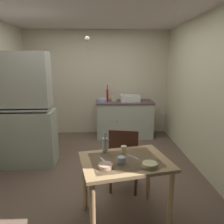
{
  "coord_description": "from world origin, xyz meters",
  "views": [
    {
      "loc": [
        0.14,
        -3.42,
        1.77
      ],
      "look_at": [
        0.28,
        -0.08,
        1.0
      ],
      "focal_mm": 34.78,
      "sensor_mm": 36.0,
      "label": 1
    }
  ],
  "objects_px": {
    "hutch_cabinet": "(24,114)",
    "sink_basin": "(130,98)",
    "dining_table": "(125,170)",
    "glass_bottle": "(105,144)",
    "hand_pump": "(107,94)",
    "chair_far_side": "(124,158)",
    "mixing_bowl_counter": "(102,100)",
    "teacup_mint": "(124,149)",
    "serving_bowl_wide": "(105,166)"
  },
  "relations": [
    {
      "from": "mixing_bowl_counter",
      "to": "serving_bowl_wide",
      "type": "distance_m",
      "value": 2.98
    },
    {
      "from": "dining_table",
      "to": "glass_bottle",
      "type": "bearing_deg",
      "value": 134.4
    },
    {
      "from": "mixing_bowl_counter",
      "to": "serving_bowl_wide",
      "type": "bearing_deg",
      "value": -89.17
    },
    {
      "from": "dining_table",
      "to": "serving_bowl_wide",
      "type": "xyz_separation_m",
      "value": [
        -0.21,
        -0.16,
        0.13
      ]
    },
    {
      "from": "chair_far_side",
      "to": "glass_bottle",
      "type": "xyz_separation_m",
      "value": [
        -0.26,
        -0.36,
        0.34
      ]
    },
    {
      "from": "glass_bottle",
      "to": "mixing_bowl_counter",
      "type": "bearing_deg",
      "value": 90.96
    },
    {
      "from": "chair_far_side",
      "to": "glass_bottle",
      "type": "distance_m",
      "value": 0.56
    },
    {
      "from": "hutch_cabinet",
      "to": "sink_basin",
      "type": "height_order",
      "value": "hutch_cabinet"
    },
    {
      "from": "mixing_bowl_counter",
      "to": "hutch_cabinet",
      "type": "bearing_deg",
      "value": -133.9
    },
    {
      "from": "mixing_bowl_counter",
      "to": "dining_table",
      "type": "bearing_deg",
      "value": -84.78
    },
    {
      "from": "sink_basin",
      "to": "dining_table",
      "type": "height_order",
      "value": "sink_basin"
    },
    {
      "from": "hutch_cabinet",
      "to": "dining_table",
      "type": "height_order",
      "value": "hutch_cabinet"
    },
    {
      "from": "hutch_cabinet",
      "to": "chair_far_side",
      "type": "xyz_separation_m",
      "value": [
        1.62,
        -0.88,
        -0.41
      ]
    },
    {
      "from": "mixing_bowl_counter",
      "to": "chair_far_side",
      "type": "relative_size",
      "value": 0.24
    },
    {
      "from": "hand_pump",
      "to": "chair_far_side",
      "type": "height_order",
      "value": "hand_pump"
    },
    {
      "from": "hutch_cabinet",
      "to": "hand_pump",
      "type": "height_order",
      "value": "hutch_cabinet"
    },
    {
      "from": "dining_table",
      "to": "chair_far_side",
      "type": "relative_size",
      "value": 1.15
    },
    {
      "from": "hutch_cabinet",
      "to": "serving_bowl_wide",
      "type": "xyz_separation_m",
      "value": [
        1.36,
        -1.61,
        -0.15
      ]
    },
    {
      "from": "sink_basin",
      "to": "mixing_bowl_counter",
      "type": "height_order",
      "value": "sink_basin"
    },
    {
      "from": "mixing_bowl_counter",
      "to": "dining_table",
      "type": "xyz_separation_m",
      "value": [
        0.26,
        -2.82,
        -0.28
      ]
    },
    {
      "from": "dining_table",
      "to": "serving_bowl_wide",
      "type": "height_order",
      "value": "serving_bowl_wide"
    },
    {
      "from": "sink_basin",
      "to": "mixing_bowl_counter",
      "type": "xyz_separation_m",
      "value": [
        -0.66,
        -0.05,
        -0.04
      ]
    },
    {
      "from": "hand_pump",
      "to": "teacup_mint",
      "type": "relative_size",
      "value": 4.73
    },
    {
      "from": "hutch_cabinet",
      "to": "glass_bottle",
      "type": "bearing_deg",
      "value": -42.24
    },
    {
      "from": "hand_pump",
      "to": "teacup_mint",
      "type": "xyz_separation_m",
      "value": [
        0.13,
        -2.72,
        -0.25
      ]
    },
    {
      "from": "sink_basin",
      "to": "glass_bottle",
      "type": "distance_m",
      "value": 2.72
    },
    {
      "from": "sink_basin",
      "to": "hand_pump",
      "type": "distance_m",
      "value": 0.54
    },
    {
      "from": "hand_pump",
      "to": "mixing_bowl_counter",
      "type": "height_order",
      "value": "hand_pump"
    },
    {
      "from": "hand_pump",
      "to": "chair_far_side",
      "type": "bearing_deg",
      "value": -85.65
    },
    {
      "from": "teacup_mint",
      "to": "glass_bottle",
      "type": "distance_m",
      "value": 0.22
    },
    {
      "from": "mixing_bowl_counter",
      "to": "glass_bottle",
      "type": "height_order",
      "value": "glass_bottle"
    },
    {
      "from": "hand_pump",
      "to": "serving_bowl_wide",
      "type": "bearing_deg",
      "value": -91.56
    },
    {
      "from": "hutch_cabinet",
      "to": "dining_table",
      "type": "relative_size",
      "value": 1.83
    },
    {
      "from": "teacup_mint",
      "to": "hand_pump",
      "type": "bearing_deg",
      "value": 92.8
    },
    {
      "from": "hand_pump",
      "to": "chair_far_side",
      "type": "xyz_separation_m",
      "value": [
        0.18,
        -2.34,
        -0.54
      ]
    },
    {
      "from": "chair_far_side",
      "to": "dining_table",
      "type": "bearing_deg",
      "value": -94.66
    },
    {
      "from": "hand_pump",
      "to": "serving_bowl_wide",
      "type": "height_order",
      "value": "hand_pump"
    },
    {
      "from": "hutch_cabinet",
      "to": "teacup_mint",
      "type": "xyz_separation_m",
      "value": [
        1.58,
        -1.26,
        -0.13
      ]
    },
    {
      "from": "mixing_bowl_counter",
      "to": "sink_basin",
      "type": "bearing_deg",
      "value": 4.34
    },
    {
      "from": "hand_pump",
      "to": "dining_table",
      "type": "height_order",
      "value": "hand_pump"
    },
    {
      "from": "mixing_bowl_counter",
      "to": "glass_bottle",
      "type": "bearing_deg",
      "value": -89.04
    },
    {
      "from": "hutch_cabinet",
      "to": "glass_bottle",
      "type": "height_order",
      "value": "hutch_cabinet"
    },
    {
      "from": "serving_bowl_wide",
      "to": "teacup_mint",
      "type": "height_order",
      "value": "teacup_mint"
    },
    {
      "from": "sink_basin",
      "to": "glass_bottle",
      "type": "bearing_deg",
      "value": -103.07
    },
    {
      "from": "hand_pump",
      "to": "sink_basin",
      "type": "bearing_deg",
      "value": -4.86
    },
    {
      "from": "hand_pump",
      "to": "chair_far_side",
      "type": "distance_m",
      "value": 2.4
    },
    {
      "from": "hutch_cabinet",
      "to": "sink_basin",
      "type": "xyz_separation_m",
      "value": [
        1.97,
        1.42,
        0.03
      ]
    },
    {
      "from": "teacup_mint",
      "to": "chair_far_side",
      "type": "bearing_deg",
      "value": 83.4
    },
    {
      "from": "chair_far_side",
      "to": "glass_bottle",
      "type": "height_order",
      "value": "glass_bottle"
    },
    {
      "from": "sink_basin",
      "to": "chair_far_side",
      "type": "xyz_separation_m",
      "value": [
        -0.35,
        -2.29,
        -0.45
      ]
    }
  ]
}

